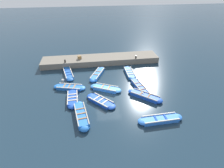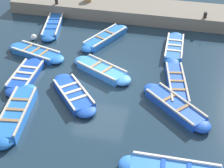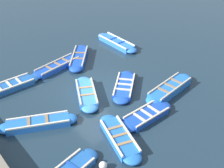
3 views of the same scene
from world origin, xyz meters
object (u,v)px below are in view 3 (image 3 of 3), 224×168
at_px(boat_bow_out, 58,66).
at_px(boat_centre, 38,123).
at_px(boat_far_corner, 124,87).
at_px(buoy_orange_near, 103,165).
at_px(boat_stern_in, 10,87).
at_px(boat_drifting, 86,94).
at_px(boat_tucked, 170,89).
at_px(boat_broadside, 120,138).
at_px(boat_alongside, 79,58).
at_px(boat_end_of_row, 146,116).
at_px(boat_outer_right, 117,43).

xyz_separation_m(boat_bow_out, boat_centre, (3.50, 4.21, 0.01)).
distance_m(boat_far_corner, buoy_orange_near, 5.89).
relative_size(boat_stern_in, boat_far_corner, 1.15).
bearing_deg(boat_stern_in, boat_drifting, 132.34).
bearing_deg(boat_stern_in, boat_far_corner, 141.72).
xyz_separation_m(boat_tucked, boat_broadside, (4.63, 1.25, -0.05)).
distance_m(boat_alongside, boat_far_corner, 4.36).
relative_size(boat_drifting, buoy_orange_near, 9.94).
bearing_deg(buoy_orange_near, boat_far_corner, -138.66).
height_order(boat_tucked, boat_stern_in, boat_tucked).
xyz_separation_m(boat_tucked, boat_stern_in, (6.82, -5.78, -0.05)).
distance_m(boat_stern_in, boat_end_of_row, 7.87).
height_order(boat_far_corner, boat_centre, boat_centre).
bearing_deg(boat_end_of_row, boat_stern_in, -57.45).
relative_size(boat_centre, buoy_orange_near, 10.80).
xyz_separation_m(boat_outer_right, boat_centre, (8.45, 4.49, 0.00)).
xyz_separation_m(boat_centre, boat_drifting, (-3.20, -0.61, -0.00)).
height_order(boat_alongside, boat_end_of_row, boat_alongside).
xyz_separation_m(boat_end_of_row, boat_drifting, (1.25, -3.36, 0.01)).
distance_m(boat_alongside, boat_outer_right, 3.35).
xyz_separation_m(boat_tucked, buoy_orange_near, (6.19, 2.09, -0.03)).
bearing_deg(boat_end_of_row, boat_outer_right, -118.91).
distance_m(boat_broadside, buoy_orange_near, 1.78).
relative_size(boat_tucked, boat_bow_out, 1.01).
bearing_deg(boat_far_corner, boat_outer_right, -124.67).
distance_m(boat_tucked, buoy_orange_near, 6.54).
xyz_separation_m(boat_alongside, boat_broadside, (2.70, 7.40, -0.02)).
relative_size(boat_alongside, boat_centre, 0.87).
height_order(boat_far_corner, boat_drifting, boat_drifting).
bearing_deg(boat_broadside, boat_end_of_row, -168.75).
distance_m(boat_tucked, boat_outer_right, 6.55).
relative_size(boat_end_of_row, boat_outer_right, 0.85).
distance_m(boat_centre, boat_broadside, 3.97).
bearing_deg(boat_tucked, boat_bow_out, -59.94).
relative_size(boat_tucked, boat_end_of_row, 1.19).
relative_size(boat_tucked, buoy_orange_near, 11.37).
distance_m(boat_end_of_row, buoy_orange_near, 3.81).
bearing_deg(boat_outer_right, boat_bow_out, 3.24).
bearing_deg(boat_broadside, boat_far_corner, -133.15).
bearing_deg(boat_stern_in, boat_alongside, -175.70).
height_order(boat_alongside, boat_far_corner, boat_alongside).
xyz_separation_m(boat_stern_in, boat_drifting, (-2.98, 3.27, 0.01)).
xyz_separation_m(boat_far_corner, boat_drifting, (2.07, -0.72, 0.02)).
relative_size(boat_bow_out, boat_far_corner, 1.25).
distance_m(boat_bow_out, boat_centre, 5.48).
relative_size(boat_outer_right, boat_centre, 1.04).
bearing_deg(boat_end_of_row, boat_drifting, -69.56).
height_order(boat_outer_right, boat_far_corner, boat_outer_right).
relative_size(boat_stern_in, boat_bow_out, 0.92).
bearing_deg(boat_drifting, boat_stern_in, -47.66).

